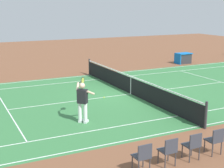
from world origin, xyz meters
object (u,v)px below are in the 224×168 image
Objects in this scene: tennis_net at (131,85)px; spectator_chair_3 at (143,155)px; spectator_chair_0 at (215,139)px; spectator_chair_2 at (169,150)px; equipment_cart_tarped at (183,58)px; tennis_player_near at (83,100)px; spectator_chair_1 at (193,144)px; tennis_ball at (104,97)px.

tennis_net reaches higher than spectator_chair_3.
spectator_chair_2 is at bearing 0.00° from spectator_chair_0.
equipment_cart_tarped is (-9.88, -14.34, -0.08)m from spectator_chair_0.
spectator_chair_2 is 0.88m from spectator_chair_3.
spectator_chair_2 is 1.00× the size of spectator_chair_3.
tennis_net is 8.66m from spectator_chair_3.
spectator_chair_2 is at bearing 100.59° from tennis_player_near.
spectator_chair_0 and spectator_chair_1 have the same top height.
tennis_ball is 0.08× the size of spectator_chair_2.
tennis_player_near reaches higher than spectator_chair_1.
spectator_chair_0 reaches higher than tennis_ball.
spectator_chair_3 reaches higher than tennis_ball.
spectator_chair_3 is at bearing 0.00° from spectator_chair_2.
tennis_net reaches higher than tennis_ball.
tennis_net reaches higher than spectator_chair_0.
tennis_ball is 7.95m from spectator_chair_3.
spectator_chair_2 is at bearing 50.93° from equipment_cart_tarped.
tennis_ball is 12.24m from equipment_cart_tarped.
tennis_net is 13.30× the size of spectator_chair_0.
tennis_ball is at bearing 4.26° from tennis_net.
tennis_ball is 0.08× the size of spectator_chair_3.
equipment_cart_tarped is (-8.57, -6.63, -0.05)m from tennis_net.
spectator_chair_2 is (-0.87, 4.63, -0.41)m from tennis_player_near.
tennis_net is 8.30m from spectator_chair_2.
tennis_net is at bearing -105.83° from spectator_chair_1.
spectator_chair_1 is at bearing 74.17° from tennis_net.
spectator_chair_3 is at bearing 89.81° from tennis_player_near.
equipment_cart_tarped is at bearing -146.53° from tennis_ball.
spectator_chair_2 is at bearing 0.00° from spectator_chair_1.
tennis_net is 5.02m from tennis_player_near.
tennis_net is at bearing -99.61° from spectator_chair_0.
tennis_player_near reaches higher than tennis_net.
spectator_chair_3 is (1.76, 0.00, 0.00)m from spectator_chair_1.
spectator_chair_3 is (2.64, 0.00, 0.00)m from spectator_chair_0.
spectator_chair_2 is at bearing 79.28° from tennis_ball.
spectator_chair_3 is 19.04m from equipment_cart_tarped.
tennis_player_near is at bearing 52.11° from tennis_ball.
tennis_ball is 7.61m from spectator_chair_0.
spectator_chair_0 is (-2.63, 4.63, -0.41)m from tennis_player_near.
spectator_chair_0 is 1.00× the size of spectator_chair_3.
spectator_chair_2 is 0.70× the size of equipment_cart_tarped.
spectator_chair_3 is at bearing 0.00° from spectator_chair_1.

